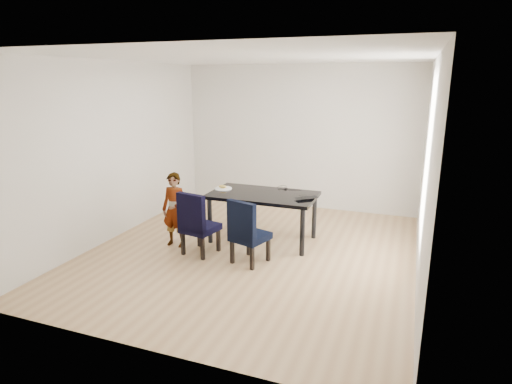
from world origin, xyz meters
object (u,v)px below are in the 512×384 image
(dining_table, at_px, (263,217))
(child, at_px, (175,210))
(plate, at_px, (223,188))
(chair_right, at_px, (250,231))
(laptop, at_px, (305,197))
(chair_left, at_px, (200,222))

(dining_table, relative_size, child, 1.44)
(child, distance_m, plate, 0.87)
(chair_right, bearing_deg, laptop, 72.29)
(dining_table, distance_m, chair_left, 1.03)
(chair_left, bearing_deg, chair_right, 6.96)
(plate, bearing_deg, child, -124.11)
(laptop, bearing_deg, plate, -44.83)
(chair_right, bearing_deg, chair_left, -166.82)
(chair_left, xyz_separation_m, chair_right, (0.78, -0.05, -0.01))
(chair_right, height_order, child, child)
(chair_left, distance_m, child, 0.51)
(dining_table, bearing_deg, plate, 176.03)
(chair_right, xyz_separation_m, laptop, (0.55, 0.79, 0.31))
(dining_table, relative_size, laptop, 4.74)
(chair_right, distance_m, child, 1.28)
(plate, bearing_deg, chair_left, -89.16)
(child, distance_m, laptop, 1.93)
(dining_table, bearing_deg, laptop, -3.11)
(chair_left, distance_m, laptop, 1.55)
(plate, relative_size, laptop, 0.80)
(chair_left, relative_size, plate, 3.43)
(chair_right, relative_size, child, 0.81)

